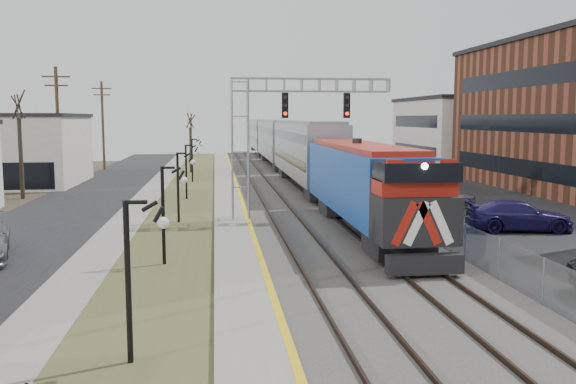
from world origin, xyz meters
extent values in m
cube|color=black|center=(-11.50, 35.00, 0.02)|extent=(7.00, 120.00, 0.04)
cube|color=gray|center=(-7.00, 35.00, 0.04)|extent=(2.00, 120.00, 0.08)
cube|color=#484C28|center=(-4.00, 35.00, 0.03)|extent=(4.00, 120.00, 0.06)
cube|color=gray|center=(-1.00, 35.00, 0.12)|extent=(2.00, 120.00, 0.24)
cube|color=#595651|center=(4.00, 35.00, 0.10)|extent=(8.00, 120.00, 0.20)
cube|color=black|center=(16.00, 35.00, 0.02)|extent=(16.00, 120.00, 0.04)
cube|color=gold|center=(-0.12, 35.00, 0.24)|extent=(0.24, 120.00, 0.01)
cube|color=#2D2119|center=(1.25, 35.00, 0.28)|extent=(0.08, 120.00, 0.15)
cube|color=#2D2119|center=(2.75, 35.00, 0.28)|extent=(0.08, 120.00, 0.15)
cube|color=#2D2119|center=(4.75, 35.00, 0.28)|extent=(0.08, 120.00, 0.15)
cube|color=#2D2119|center=(6.25, 35.00, 0.28)|extent=(0.08, 120.00, 0.15)
cube|color=#1445A4|center=(5.50, 22.90, 2.47)|extent=(3.00, 17.00, 4.25)
cube|color=black|center=(5.50, 14.20, 0.70)|extent=(2.80, 0.50, 0.70)
cube|color=#92939B|center=(5.50, 43.20, 3.01)|extent=(3.00, 22.00, 5.33)
cube|color=#92939B|center=(5.50, 66.00, 3.01)|extent=(3.00, 22.00, 5.33)
cube|color=#92939B|center=(5.50, 88.80, 3.01)|extent=(3.00, 22.00, 5.33)
cube|color=gray|center=(-0.50, 28.00, 4.00)|extent=(1.00, 1.00, 8.00)
cube|color=gray|center=(3.50, 28.00, 7.75)|extent=(9.00, 0.80, 0.80)
cube|color=black|center=(2.00, 27.55, 6.60)|extent=(0.35, 0.25, 1.40)
cube|color=black|center=(5.50, 27.55, 6.60)|extent=(0.35, 0.25, 1.40)
cylinder|color=black|center=(-4.00, 8.00, 2.00)|extent=(0.14, 0.14, 4.00)
cylinder|color=black|center=(-4.00, 18.00, 2.00)|extent=(0.14, 0.14, 4.00)
cylinder|color=black|center=(-4.00, 28.00, 2.00)|extent=(0.14, 0.14, 4.00)
cylinder|color=black|center=(-4.00, 38.00, 2.00)|extent=(0.14, 0.14, 4.00)
cylinder|color=black|center=(-4.00, 50.00, 2.00)|extent=(0.14, 0.14, 4.00)
cylinder|color=#4C3823|center=(-14.50, 45.00, 5.00)|extent=(0.28, 0.28, 10.00)
cylinder|color=#4C3823|center=(-14.50, 65.00, 5.00)|extent=(0.28, 0.28, 10.00)
cube|color=gray|center=(8.20, 35.00, 0.80)|extent=(0.04, 120.00, 1.60)
cube|color=beige|center=(30.00, 65.00, 4.00)|extent=(16.00, 18.00, 8.00)
cylinder|color=#382D23|center=(-16.00, 40.00, 2.97)|extent=(0.30, 0.30, 5.95)
cylinder|color=#382D23|center=(-4.50, 60.00, 2.45)|extent=(0.30, 0.30, 4.90)
imported|color=#1F1753|center=(13.82, 23.36, 0.79)|extent=(5.69, 2.98, 1.57)
imported|color=slate|center=(13.01, 32.26, 0.77)|extent=(4.78, 2.76, 1.53)
imported|color=#0D4416|center=(11.93, 35.57, 0.79)|extent=(5.08, 2.85, 1.59)
camera|label=1|loc=(-1.91, -6.42, 5.91)|focal=38.00mm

